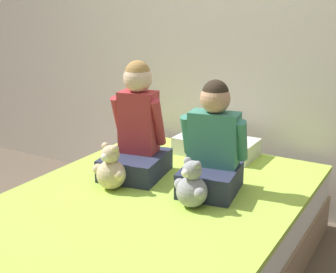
{
  "coord_description": "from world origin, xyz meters",
  "views": [
    {
      "loc": [
        1.18,
        -1.83,
        1.41
      ],
      "look_at": [
        0.0,
        0.19,
        0.71
      ],
      "focal_mm": 50.0,
      "sensor_mm": 36.0,
      "label": 1
    }
  ],
  "objects_px": {
    "child_on_left": "(137,132)",
    "teddy_bear_held_by_right_child": "(192,187)",
    "bed": "(150,237)",
    "teddy_bear_held_by_left_child": "(111,170)",
    "pillow_at_headboard": "(216,146)",
    "child_on_right": "(213,147)"
  },
  "relations": [
    {
      "from": "pillow_at_headboard",
      "to": "teddy_bear_held_by_right_child",
      "type": "bearing_deg",
      "value": -73.73
    },
    {
      "from": "teddy_bear_held_by_left_child",
      "to": "teddy_bear_held_by_right_child",
      "type": "height_order",
      "value": "teddy_bear_held_by_left_child"
    },
    {
      "from": "bed",
      "to": "teddy_bear_held_by_left_child",
      "type": "distance_m",
      "value": 0.4
    },
    {
      "from": "child_on_left",
      "to": "teddy_bear_held_by_right_child",
      "type": "bearing_deg",
      "value": -36.73
    },
    {
      "from": "child_on_right",
      "to": "bed",
      "type": "bearing_deg",
      "value": -138.84
    },
    {
      "from": "bed",
      "to": "pillow_at_headboard",
      "type": "relative_size",
      "value": 3.83
    },
    {
      "from": "bed",
      "to": "child_on_left",
      "type": "height_order",
      "value": "child_on_left"
    },
    {
      "from": "child_on_left",
      "to": "child_on_right",
      "type": "bearing_deg",
      "value": -10.32
    },
    {
      "from": "bed",
      "to": "child_on_right",
      "type": "xyz_separation_m",
      "value": [
        0.22,
        0.27,
        0.45
      ]
    },
    {
      "from": "bed",
      "to": "child_on_left",
      "type": "xyz_separation_m",
      "value": [
        -0.25,
        0.27,
        0.47
      ]
    },
    {
      "from": "teddy_bear_held_by_right_child",
      "to": "pillow_at_headboard",
      "type": "bearing_deg",
      "value": 127.32
    },
    {
      "from": "child_on_left",
      "to": "pillow_at_headboard",
      "type": "xyz_separation_m",
      "value": [
        0.25,
        0.53,
        -0.2
      ]
    },
    {
      "from": "child_on_left",
      "to": "pillow_at_headboard",
      "type": "distance_m",
      "value": 0.62
    },
    {
      "from": "teddy_bear_held_by_left_child",
      "to": "teddy_bear_held_by_right_child",
      "type": "distance_m",
      "value": 0.47
    },
    {
      "from": "child_on_left",
      "to": "teddy_bear_held_by_right_child",
      "type": "relative_size",
      "value": 2.66
    },
    {
      "from": "bed",
      "to": "teddy_bear_held_by_left_child",
      "type": "relative_size",
      "value": 7.8
    },
    {
      "from": "child_on_right",
      "to": "teddy_bear_held_by_right_child",
      "type": "distance_m",
      "value": 0.27
    },
    {
      "from": "teddy_bear_held_by_left_child",
      "to": "teddy_bear_held_by_right_child",
      "type": "bearing_deg",
      "value": 8.91
    },
    {
      "from": "bed",
      "to": "child_on_left",
      "type": "relative_size",
      "value": 3.0
    },
    {
      "from": "bed",
      "to": "child_on_right",
      "type": "distance_m",
      "value": 0.57
    },
    {
      "from": "pillow_at_headboard",
      "to": "child_on_left",
      "type": "bearing_deg",
      "value": -115.23
    },
    {
      "from": "bed",
      "to": "child_on_left",
      "type": "distance_m",
      "value": 0.59
    }
  ]
}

